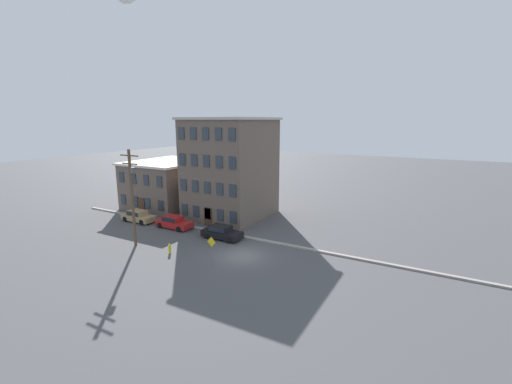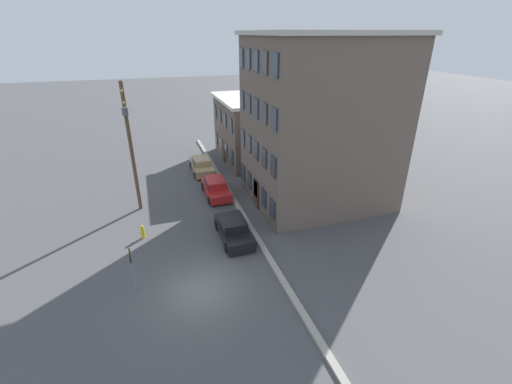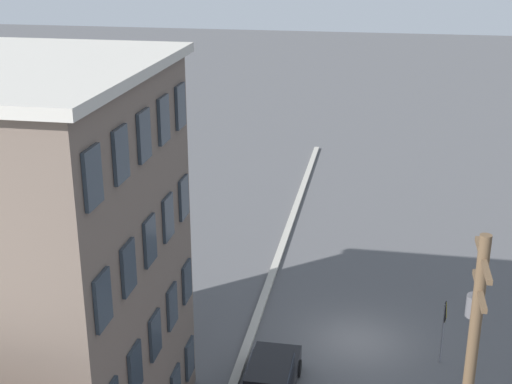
# 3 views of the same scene
# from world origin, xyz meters

# --- Properties ---
(ground_plane) EXTENTS (200.00, 200.00, 0.00)m
(ground_plane) POSITION_xyz_m (0.00, 0.00, 0.00)
(ground_plane) COLOR #4C4C4F
(kerb_strip) EXTENTS (56.00, 0.36, 0.16)m
(kerb_strip) POSITION_xyz_m (0.00, 4.50, 0.08)
(kerb_strip) COLOR #9E998E
(kerb_strip) RESTS_ON ground_plane
(car_black) EXTENTS (4.40, 1.92, 1.43)m
(car_black) POSITION_xyz_m (-4.47, 3.04, 0.75)
(car_black) COLOR black
(car_black) RESTS_ON ground_plane
(caution_sign) EXTENTS (0.99, 0.08, 2.76)m
(caution_sign) POSITION_xyz_m (-1.04, -3.29, 1.85)
(caution_sign) COLOR slate
(caution_sign) RESTS_ON ground_plane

